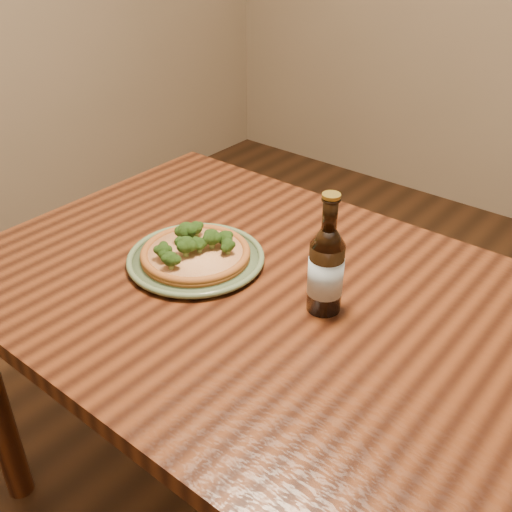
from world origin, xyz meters
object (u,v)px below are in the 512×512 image
Objects in this scene: plate at (196,258)px; beer_bottle at (326,269)px; table at (321,352)px; pizza at (195,252)px.

beer_bottle reaches higher than plate.
pizza reaches higher than table.
beer_bottle is at bearing 126.25° from table.
plate is 1.26× the size of pizza.
beer_bottle is at bearing 6.78° from pizza.
table is 5.18× the size of plate.
beer_bottle is (0.32, 0.04, 0.08)m from plate.
plate is (-0.33, -0.02, 0.10)m from table.
pizza is at bearing -157.39° from beer_bottle.
table is 6.52× the size of pizza.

